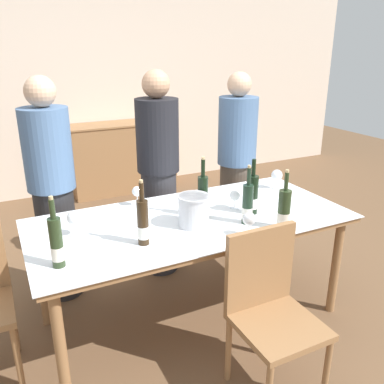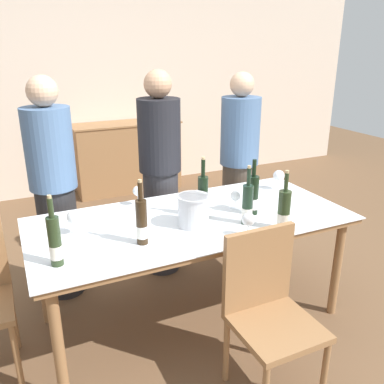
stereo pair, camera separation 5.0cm
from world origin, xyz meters
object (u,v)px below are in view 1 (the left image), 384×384
at_px(wine_bottle_5, 284,210).
at_px(ice_bucket, 194,210).
at_px(wine_bottle_0, 247,205).
at_px(wine_glass_1, 235,196).
at_px(dining_table, 192,227).
at_px(sideboard_cabinet, 123,157).
at_px(person_guest_right, 236,167).
at_px(wine_bottle_3, 57,243).
at_px(person_host, 53,193).
at_px(person_guest_left, 159,176).
at_px(wine_bottle_2, 252,195).
at_px(wine_bottle_4, 143,223).
at_px(wine_glass_2, 249,220).
at_px(chair_near_front, 270,303).
at_px(wine_bottle_1, 203,197).
at_px(wine_glass_4, 277,176).
at_px(wine_glass_0, 74,219).
at_px(wine_glass_3, 137,192).

bearing_deg(wine_bottle_5, ice_bucket, 149.61).
distance_m(wine_bottle_0, wine_glass_1, 0.25).
bearing_deg(dining_table, sideboard_cabinet, 82.13).
xyz_separation_m(sideboard_cabinet, person_guest_right, (0.40, -2.06, 0.36)).
xyz_separation_m(ice_bucket, wine_bottle_3, (-0.83, -0.14, 0.02)).
height_order(ice_bucket, person_host, person_host).
distance_m(sideboard_cabinet, dining_table, 2.82).
xyz_separation_m(wine_bottle_0, wine_glass_1, (0.06, 0.24, -0.03)).
relative_size(dining_table, ice_bucket, 10.17).
relative_size(sideboard_cabinet, person_guest_right, 0.84).
relative_size(ice_bucket, person_guest_left, 0.12).
xyz_separation_m(wine_bottle_2, wine_bottle_5, (0.04, -0.28, -0.01)).
distance_m(wine_bottle_4, person_guest_right, 1.50).
distance_m(wine_bottle_3, wine_glass_2, 1.06).
xyz_separation_m(sideboard_cabinet, wine_bottle_2, (0.01, -2.88, 0.44)).
relative_size(chair_near_front, person_host, 0.56).
height_order(dining_table, chair_near_front, chair_near_front).
bearing_deg(sideboard_cabinet, wine_glass_2, -93.65).
xyz_separation_m(dining_table, person_host, (-0.75, 0.71, 0.13)).
height_order(wine_bottle_1, person_guest_right, person_guest_right).
relative_size(sideboard_cabinet, dining_table, 0.66).
xyz_separation_m(wine_bottle_3, person_guest_left, (0.92, 0.95, -0.06)).
bearing_deg(sideboard_cabinet, wine_bottle_5, -89.15).
bearing_deg(person_guest_left, wine_bottle_1, -88.28).
distance_m(ice_bucket, wine_glass_4, 0.94).
bearing_deg(sideboard_cabinet, person_host, -118.79).
distance_m(wine_bottle_2, wine_glass_0, 1.13).
bearing_deg(wine_bottle_4, wine_glass_2, -16.85).
distance_m(chair_near_front, person_guest_left, 1.45).
bearing_deg(sideboard_cabinet, wine_bottle_2, -89.82).
height_order(wine_bottle_0, wine_glass_3, wine_bottle_0).
relative_size(sideboard_cabinet, wine_bottle_1, 3.40).
distance_m(wine_bottle_2, person_host, 1.40).
bearing_deg(person_host, person_guest_right, 0.37).
relative_size(ice_bucket, wine_glass_1, 1.55).
height_order(sideboard_cabinet, person_host, person_host).
relative_size(wine_glass_0, wine_glass_1, 1.18).
xyz_separation_m(wine_bottle_3, wine_glass_2, (1.05, -0.14, -0.03)).
height_order(dining_table, wine_bottle_1, wine_bottle_1).
bearing_deg(ice_bucket, person_guest_left, 83.40).
distance_m(wine_bottle_0, wine_glass_0, 1.04).
relative_size(wine_bottle_1, person_guest_right, 0.25).
bearing_deg(wine_glass_0, wine_glass_3, 30.51).
bearing_deg(person_guest_right, sideboard_cabinet, 101.04).
xyz_separation_m(wine_glass_0, person_host, (-0.03, 0.63, -0.04)).
relative_size(wine_bottle_3, wine_glass_0, 2.47).
relative_size(sideboard_cabinet, person_guest_left, 0.83).
distance_m(wine_bottle_1, wine_bottle_2, 0.33).
xyz_separation_m(wine_bottle_5, person_guest_right, (0.36, 1.10, -0.07)).
bearing_deg(wine_glass_2, person_guest_left, 96.69).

